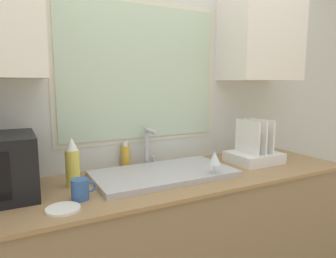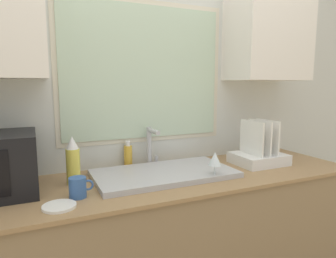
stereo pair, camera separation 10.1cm
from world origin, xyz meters
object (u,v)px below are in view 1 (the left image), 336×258
at_px(faucet, 148,144).
at_px(wine_glass, 215,159).
at_px(soap_bottle, 125,156).
at_px(dish_rack, 254,153).
at_px(mug_near_sink, 81,189).
at_px(spray_bottle, 72,163).

bearing_deg(faucet, wine_glass, -60.65).
bearing_deg(soap_bottle, dish_rack, -19.09).
xyz_separation_m(faucet, mug_near_sink, (-0.50, -0.36, -0.10)).
bearing_deg(dish_rack, soap_bottle, 160.91).
bearing_deg(soap_bottle, spray_bottle, -150.30).
relative_size(spray_bottle, soap_bottle, 1.52).
height_order(spray_bottle, wine_glass, spray_bottle).
xyz_separation_m(faucet, soap_bottle, (-0.14, 0.05, -0.08)).
bearing_deg(mug_near_sink, spray_bottle, 88.69).
xyz_separation_m(spray_bottle, wine_glass, (0.72, -0.24, -0.01)).
height_order(dish_rack, mug_near_sink, dish_rack).
distance_m(spray_bottle, wine_glass, 0.76).
relative_size(dish_rack, wine_glass, 2.08).
bearing_deg(wine_glass, soap_bottle, 129.16).
relative_size(dish_rack, mug_near_sink, 2.84).
bearing_deg(wine_glass, mug_near_sink, 177.23).
distance_m(dish_rack, mug_near_sink, 1.18).
relative_size(dish_rack, spray_bottle, 1.25).
distance_m(dish_rack, soap_bottle, 0.86).
bearing_deg(faucet, dish_rack, -19.19).
bearing_deg(wine_glass, dish_rack, 20.01).
bearing_deg(soap_bottle, wine_glass, -50.84).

